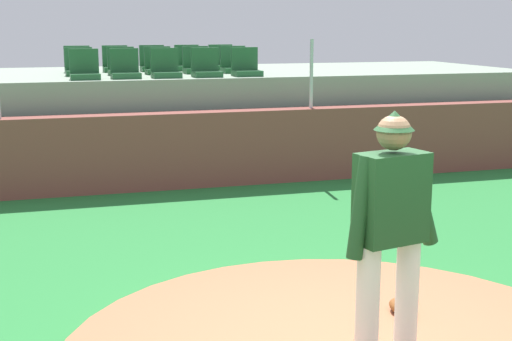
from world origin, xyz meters
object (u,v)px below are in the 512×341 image
stadium_chair_5 (79,67)px  stadium_chair_8 (196,65)px  stadium_chair_6 (121,66)px  fielding_glove (402,306)px  stadium_chair_7 (158,65)px  stadium_chair_9 (234,64)px  stadium_chair_12 (153,63)px  stadium_chair_2 (165,68)px  pitcher (391,219)px  stadium_chair_11 (116,64)px  stadium_chair_13 (188,62)px  baseball (405,279)px  stadium_chair_4 (246,67)px  stadium_chair_1 (125,69)px  stadium_chair_3 (206,68)px  stadium_chair_10 (77,64)px  stadium_chair_0 (85,70)px  stadium_chair_14 (222,62)px

stadium_chair_5 → stadium_chair_8: same height
stadium_chair_6 → fielding_glove: bearing=99.7°
stadium_chair_7 → stadium_chair_9: bearing=177.9°
stadium_chair_6 → stadium_chair_12: bearing=-127.8°
stadium_chair_8 → stadium_chair_6: bearing=0.8°
stadium_chair_2 → pitcher: bearing=91.8°
stadium_chair_11 → stadium_chair_13: bearing=-179.5°
baseball → stadium_chair_4: (0.32, 6.68, 1.59)m
baseball → stadium_chair_1: bearing=105.0°
stadium_chair_3 → stadium_chair_2: bearing=-1.6°
pitcher → stadium_chair_3: stadium_chair_3 is taller
stadium_chair_1 → stadium_chair_9: size_ratio=1.00×
stadium_chair_2 → stadium_chair_3: bearing=178.4°
stadium_chair_8 → stadium_chair_11: 1.65m
stadium_chair_3 → stadium_chair_10: size_ratio=1.00×
stadium_chair_1 → pitcher: bearing=96.6°
stadium_chair_5 → stadium_chair_12: same height
pitcher → stadium_chair_7: size_ratio=3.60×
fielding_glove → stadium_chair_7: 8.42m
pitcher → baseball: pitcher is taller
stadium_chair_8 → stadium_chair_13: same height
stadium_chair_2 → stadium_chair_8: bearing=-128.4°
stadium_chair_9 → stadium_chair_8: bearing=-4.5°
pitcher → stadium_chair_8: stadium_chair_8 is taller
pitcher → baseball: size_ratio=24.36×
stadium_chair_1 → stadium_chair_4: same height
stadium_chair_13 → stadium_chair_6: bearing=32.9°
stadium_chair_0 → stadium_chair_2: bearing=-178.9°
fielding_glove → stadium_chair_5: size_ratio=0.60×
stadium_chair_11 → stadium_chair_7: bearing=128.6°
stadium_chair_1 → stadium_chair_12: 1.92m
baseball → stadium_chair_7: stadium_chair_7 is taller
stadium_chair_1 → stadium_chair_4: size_ratio=1.00×
stadium_chair_7 → stadium_chair_13: same height
stadium_chair_2 → stadium_chair_13: size_ratio=1.00×
stadium_chair_2 → stadium_chair_12: 1.81m
stadium_chair_5 → stadium_chair_13: size_ratio=1.00×
stadium_chair_14 → baseball: bearing=87.8°
pitcher → stadium_chair_8: bearing=74.5°
stadium_chair_4 → stadium_chair_10: (-2.82, 1.80, 0.00)m
stadium_chair_12 → stadium_chair_4: bearing=127.5°
pitcher → stadium_chair_11: stadium_chair_11 is taller
stadium_chair_13 → stadium_chair_0: bearing=41.1°
stadium_chair_3 → stadium_chair_12: bearing=-70.0°
stadium_chair_3 → stadium_chair_10: 2.77m
stadium_chair_0 → stadium_chair_3: same height
pitcher → baseball: (0.87, 1.35, -1.01)m
fielding_glove → stadium_chair_1: stadium_chair_1 is taller
stadium_chair_0 → stadium_chair_13: size_ratio=1.00×
stadium_chair_7 → stadium_chair_8: size_ratio=1.00×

